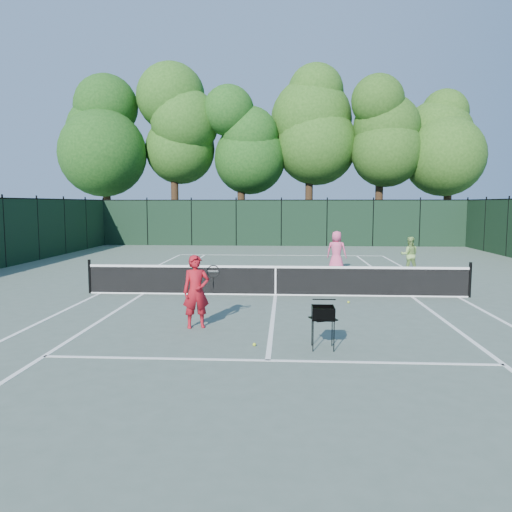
# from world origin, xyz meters

# --- Properties ---
(ground) EXTENTS (90.00, 90.00, 0.00)m
(ground) POSITION_xyz_m (0.00, 0.00, 0.00)
(ground) COLOR #4D5E52
(ground) RESTS_ON ground
(sideline_doubles_left) EXTENTS (0.10, 23.77, 0.01)m
(sideline_doubles_left) POSITION_xyz_m (-5.49, 0.00, 0.00)
(sideline_doubles_left) COLOR white
(sideline_doubles_left) RESTS_ON ground
(sideline_doubles_right) EXTENTS (0.10, 23.77, 0.01)m
(sideline_doubles_right) POSITION_xyz_m (5.49, 0.00, 0.00)
(sideline_doubles_right) COLOR white
(sideline_doubles_right) RESTS_ON ground
(sideline_singles_left) EXTENTS (0.10, 23.77, 0.01)m
(sideline_singles_left) POSITION_xyz_m (-4.12, 0.00, 0.00)
(sideline_singles_left) COLOR white
(sideline_singles_left) RESTS_ON ground
(sideline_singles_right) EXTENTS (0.10, 23.77, 0.01)m
(sideline_singles_right) POSITION_xyz_m (4.12, 0.00, 0.00)
(sideline_singles_right) COLOR white
(sideline_singles_right) RESTS_ON ground
(baseline_far) EXTENTS (10.97, 0.10, 0.01)m
(baseline_far) POSITION_xyz_m (0.00, 11.88, 0.00)
(baseline_far) COLOR white
(baseline_far) RESTS_ON ground
(service_line_near) EXTENTS (8.23, 0.10, 0.01)m
(service_line_near) POSITION_xyz_m (0.00, -6.40, 0.00)
(service_line_near) COLOR white
(service_line_near) RESTS_ON ground
(service_line_far) EXTENTS (8.23, 0.10, 0.01)m
(service_line_far) POSITION_xyz_m (0.00, 6.40, 0.00)
(service_line_far) COLOR white
(service_line_far) RESTS_ON ground
(center_service_line) EXTENTS (0.10, 12.80, 0.01)m
(center_service_line) POSITION_xyz_m (0.00, 0.00, 0.00)
(center_service_line) COLOR white
(center_service_line) RESTS_ON ground
(tennis_net) EXTENTS (11.69, 0.09, 1.06)m
(tennis_net) POSITION_xyz_m (0.00, 0.00, 0.48)
(tennis_net) COLOR black
(tennis_net) RESTS_ON ground
(fence_far) EXTENTS (24.00, 0.05, 3.00)m
(fence_far) POSITION_xyz_m (0.00, 18.00, 1.50)
(fence_far) COLOR black
(fence_far) RESTS_ON ground
(tree_0) EXTENTS (6.40, 6.40, 13.14)m
(tree_0) POSITION_xyz_m (-13.00, 21.50, 8.16)
(tree_0) COLOR black
(tree_0) RESTS_ON ground
(tree_1) EXTENTS (6.80, 6.80, 13.98)m
(tree_1) POSITION_xyz_m (-8.00, 22.00, 8.69)
(tree_1) COLOR black
(tree_1) RESTS_ON ground
(tree_2) EXTENTS (6.00, 6.00, 12.40)m
(tree_2) POSITION_xyz_m (-3.00, 21.80, 7.73)
(tree_2) COLOR black
(tree_2) RESTS_ON ground
(tree_3) EXTENTS (7.00, 7.00, 14.45)m
(tree_3) POSITION_xyz_m (2.00, 22.30, 9.01)
(tree_3) COLOR black
(tree_3) RESTS_ON ground
(tree_4) EXTENTS (6.20, 6.20, 12.97)m
(tree_4) POSITION_xyz_m (7.00, 21.60, 8.14)
(tree_4) COLOR black
(tree_4) RESTS_ON ground
(tree_5) EXTENTS (5.80, 5.80, 12.23)m
(tree_5) POSITION_xyz_m (12.00, 22.10, 7.71)
(tree_5) COLOR black
(tree_5) RESTS_ON ground
(coach) EXTENTS (0.82, 0.80, 1.65)m
(coach) POSITION_xyz_m (-1.70, -4.10, 0.83)
(coach) COLOR #A5121E
(coach) RESTS_ON ground
(player_pink) EXTENTS (0.93, 0.73, 1.67)m
(player_pink) POSITION_xyz_m (2.41, 5.62, 0.84)
(player_pink) COLOR #E35080
(player_pink) RESTS_ON ground
(player_green) EXTENTS (0.78, 0.64, 1.47)m
(player_green) POSITION_xyz_m (5.31, 5.32, 0.73)
(player_green) COLOR #88B55A
(player_green) RESTS_ON ground
(ball_hopper) EXTENTS (0.56, 0.56, 0.83)m
(ball_hopper) POSITION_xyz_m (1.03, -5.60, 0.69)
(ball_hopper) COLOR black
(ball_hopper) RESTS_ON ground
(loose_ball_near_cart) EXTENTS (0.07, 0.07, 0.07)m
(loose_ball_near_cart) POSITION_xyz_m (-0.30, -5.51, 0.03)
(loose_ball_near_cart) COLOR #B5D02A
(loose_ball_near_cart) RESTS_ON ground
(loose_ball_midcourt) EXTENTS (0.07, 0.07, 0.07)m
(loose_ball_midcourt) POSITION_xyz_m (2.08, -1.11, 0.03)
(loose_ball_midcourt) COLOR #B8CF2A
(loose_ball_midcourt) RESTS_ON ground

